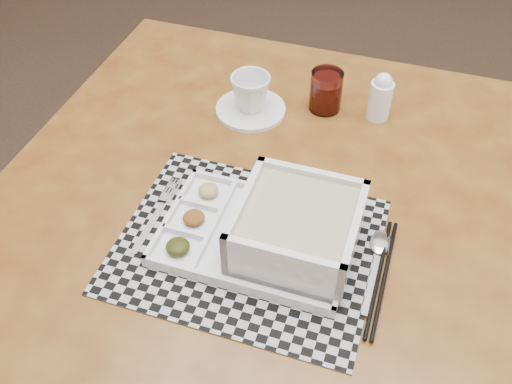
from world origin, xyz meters
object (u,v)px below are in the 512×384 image
juice_glass (326,92)px  dining_table (275,225)px  creamer_bottle (381,97)px  cup (251,93)px  serving_tray (287,231)px

juice_glass → dining_table: bearing=-96.0°
juice_glass → creamer_bottle: size_ratio=0.83×
dining_table → cup: cup is taller
cup → dining_table: bearing=-83.8°
cup → juice_glass: same height
dining_table → creamer_bottle: size_ratio=9.92×
serving_tray → creamer_bottle: 0.41m
creamer_bottle → dining_table: bearing=-116.3°
dining_table → creamer_bottle: (0.14, 0.29, 0.13)m
cup → creamer_bottle: size_ratio=0.78×
creamer_bottle → cup: bearing=-167.1°
serving_tray → dining_table: bearing=113.6°
serving_tray → juice_glass: size_ratio=3.71×
cup → creamer_bottle: creamer_bottle is taller
dining_table → cup: 0.29m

